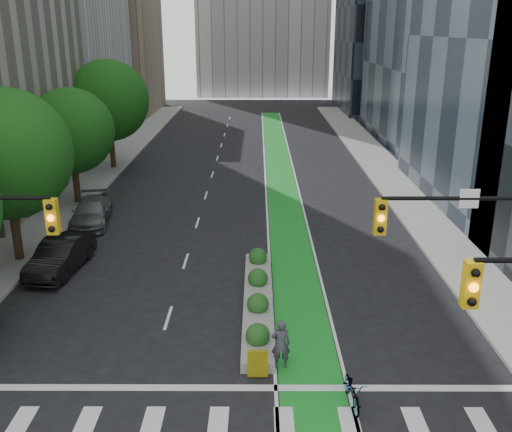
{
  "coord_description": "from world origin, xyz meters",
  "views": [
    {
      "loc": [
        1.19,
        -14.96,
        11.41
      ],
      "look_at": [
        1.11,
        10.32,
        3.0
      ],
      "focal_mm": 40.0,
      "sensor_mm": 36.0,
      "label": 1
    }
  ],
  "objects_px": {
    "median_planter": "(258,298)",
    "parked_car_left_far": "(91,212)",
    "bicycle": "(352,390)",
    "parked_car_left_mid": "(60,255)",
    "cyclist": "(281,344)"
  },
  "relations": [
    {
      "from": "bicycle",
      "to": "parked_car_left_far",
      "type": "bearing_deg",
      "value": 122.71
    },
    {
      "from": "cyclist",
      "to": "parked_car_left_far",
      "type": "bearing_deg",
      "value": -54.82
    },
    {
      "from": "median_planter",
      "to": "parked_car_left_far",
      "type": "relative_size",
      "value": 1.98
    },
    {
      "from": "median_planter",
      "to": "parked_car_left_mid",
      "type": "bearing_deg",
      "value": 158.94
    },
    {
      "from": "bicycle",
      "to": "parked_car_left_mid",
      "type": "distance_m",
      "value": 16.32
    },
    {
      "from": "bicycle",
      "to": "parked_car_left_far",
      "type": "height_order",
      "value": "parked_car_left_far"
    },
    {
      "from": "bicycle",
      "to": "cyclist",
      "type": "bearing_deg",
      "value": 132.91
    },
    {
      "from": "bicycle",
      "to": "parked_car_left_mid",
      "type": "bearing_deg",
      "value": 136.46
    },
    {
      "from": "cyclist",
      "to": "parked_car_left_mid",
      "type": "distance_m",
      "value": 13.33
    },
    {
      "from": "bicycle",
      "to": "cyclist",
      "type": "distance_m",
      "value": 3.03
    },
    {
      "from": "parked_car_left_far",
      "to": "median_planter",
      "type": "bearing_deg",
      "value": -54.44
    },
    {
      "from": "median_planter",
      "to": "bicycle",
      "type": "xyz_separation_m",
      "value": [
        3.0,
        -6.63,
        0.11
      ]
    },
    {
      "from": "median_planter",
      "to": "parked_car_left_far",
      "type": "distance_m",
      "value": 14.79
    },
    {
      "from": "parked_car_left_mid",
      "to": "parked_car_left_far",
      "type": "relative_size",
      "value": 0.96
    },
    {
      "from": "bicycle",
      "to": "parked_car_left_mid",
      "type": "height_order",
      "value": "parked_car_left_mid"
    }
  ]
}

